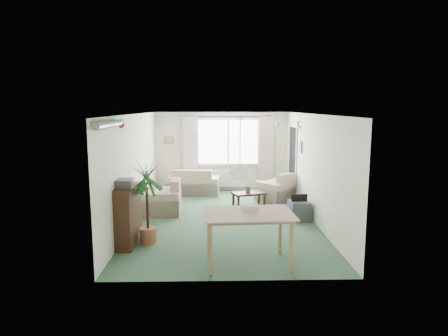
{
  "coord_description": "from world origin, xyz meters",
  "views": [
    {
      "loc": [
        -0.23,
        -8.85,
        2.57
      ],
      "look_at": [
        0.0,
        0.3,
        1.15
      ],
      "focal_mm": 32.0,
      "sensor_mm": 36.0,
      "label": 1
    }
  ],
  "objects_px": {
    "coffee_table": "(249,199)",
    "tv_cube": "(299,211)",
    "sofa": "(193,181)",
    "houseplant": "(147,202)",
    "pet_bed": "(277,209)",
    "armchair_left": "(162,196)",
    "dining_table": "(248,239)",
    "armchair_corner": "(277,187)",
    "bookshelf": "(128,216)"
  },
  "relations": [
    {
      "from": "coffee_table",
      "to": "dining_table",
      "type": "relative_size",
      "value": 0.61
    },
    {
      "from": "bookshelf",
      "to": "houseplant",
      "type": "relative_size",
      "value": 0.71
    },
    {
      "from": "sofa",
      "to": "bookshelf",
      "type": "height_order",
      "value": "bookshelf"
    },
    {
      "from": "armchair_left",
      "to": "pet_bed",
      "type": "xyz_separation_m",
      "value": [
        2.81,
        0.05,
        -0.35
      ]
    },
    {
      "from": "sofa",
      "to": "tv_cube",
      "type": "distance_m",
      "value": 3.8
    },
    {
      "from": "armchair_corner",
      "to": "bookshelf",
      "type": "bearing_deg",
      "value": 7.58
    },
    {
      "from": "sofa",
      "to": "tv_cube",
      "type": "relative_size",
      "value": 3.15
    },
    {
      "from": "armchair_corner",
      "to": "pet_bed",
      "type": "distance_m",
      "value": 1.19
    },
    {
      "from": "dining_table",
      "to": "tv_cube",
      "type": "xyz_separation_m",
      "value": [
        1.38,
        2.53,
        -0.2
      ]
    },
    {
      "from": "bookshelf",
      "to": "tv_cube",
      "type": "height_order",
      "value": "bookshelf"
    },
    {
      "from": "coffee_table",
      "to": "pet_bed",
      "type": "height_order",
      "value": "coffee_table"
    },
    {
      "from": "coffee_table",
      "to": "tv_cube",
      "type": "relative_size",
      "value": 1.71
    },
    {
      "from": "armchair_left",
      "to": "tv_cube",
      "type": "xyz_separation_m",
      "value": [
        3.2,
        -0.68,
        -0.2
      ]
    },
    {
      "from": "tv_cube",
      "to": "pet_bed",
      "type": "bearing_deg",
      "value": 113.85
    },
    {
      "from": "houseplant",
      "to": "sofa",
      "type": "bearing_deg",
      "value": 81.46
    },
    {
      "from": "armchair_corner",
      "to": "tv_cube",
      "type": "height_order",
      "value": "armchair_corner"
    },
    {
      "from": "armchair_corner",
      "to": "coffee_table",
      "type": "height_order",
      "value": "armchair_corner"
    },
    {
      "from": "sofa",
      "to": "armchair_corner",
      "type": "bearing_deg",
      "value": 162.32
    },
    {
      "from": "coffee_table",
      "to": "bookshelf",
      "type": "height_order",
      "value": "bookshelf"
    },
    {
      "from": "armchair_left",
      "to": "dining_table",
      "type": "relative_size",
      "value": 0.69
    },
    {
      "from": "armchair_corner",
      "to": "houseplant",
      "type": "height_order",
      "value": "houseplant"
    },
    {
      "from": "houseplant",
      "to": "coffee_table",
      "type": "bearing_deg",
      "value": 51.88
    },
    {
      "from": "bookshelf",
      "to": "dining_table",
      "type": "xyz_separation_m",
      "value": [
        2.16,
        -0.98,
        -0.14
      ]
    },
    {
      "from": "sofa",
      "to": "armchair_corner",
      "type": "relative_size",
      "value": 1.7
    },
    {
      "from": "coffee_table",
      "to": "tv_cube",
      "type": "distance_m",
      "value": 1.65
    },
    {
      "from": "sofa",
      "to": "dining_table",
      "type": "height_order",
      "value": "dining_table"
    },
    {
      "from": "sofa",
      "to": "coffee_table",
      "type": "relative_size",
      "value": 1.84
    },
    {
      "from": "coffee_table",
      "to": "houseplant",
      "type": "relative_size",
      "value": 0.52
    },
    {
      "from": "tv_cube",
      "to": "houseplant",
      "type": "bearing_deg",
      "value": -159.53
    },
    {
      "from": "houseplant",
      "to": "dining_table",
      "type": "height_order",
      "value": "houseplant"
    },
    {
      "from": "pet_bed",
      "to": "sofa",
      "type": "bearing_deg",
      "value": 135.86
    },
    {
      "from": "armchair_corner",
      "to": "pet_bed",
      "type": "height_order",
      "value": "armchair_corner"
    },
    {
      "from": "armchair_corner",
      "to": "coffee_table",
      "type": "distance_m",
      "value": 1.02
    },
    {
      "from": "armchair_left",
      "to": "coffee_table",
      "type": "distance_m",
      "value": 2.26
    },
    {
      "from": "houseplant",
      "to": "dining_table",
      "type": "xyz_separation_m",
      "value": [
        1.8,
        -1.06,
        -0.36
      ]
    },
    {
      "from": "armchair_left",
      "to": "coffee_table",
      "type": "xyz_separation_m",
      "value": [
        2.17,
        0.6,
        -0.23
      ]
    },
    {
      "from": "bookshelf",
      "to": "houseplant",
      "type": "bearing_deg",
      "value": 16.13
    },
    {
      "from": "dining_table",
      "to": "pet_bed",
      "type": "height_order",
      "value": "dining_table"
    },
    {
      "from": "sofa",
      "to": "armchair_corner",
      "type": "distance_m",
      "value": 2.51
    },
    {
      "from": "sofa",
      "to": "houseplant",
      "type": "xyz_separation_m",
      "value": [
        -0.64,
        -4.29,
        0.41
      ]
    },
    {
      "from": "sofa",
      "to": "pet_bed",
      "type": "xyz_separation_m",
      "value": [
        2.15,
        -2.09,
        -0.32
      ]
    },
    {
      "from": "sofa",
      "to": "houseplant",
      "type": "height_order",
      "value": "houseplant"
    },
    {
      "from": "sofa",
      "to": "bookshelf",
      "type": "relative_size",
      "value": 1.35
    },
    {
      "from": "dining_table",
      "to": "houseplant",
      "type": "bearing_deg",
      "value": 149.45
    },
    {
      "from": "bookshelf",
      "to": "tv_cube",
      "type": "xyz_separation_m",
      "value": [
        3.54,
        1.55,
        -0.34
      ]
    },
    {
      "from": "armchair_corner",
      "to": "tv_cube",
      "type": "bearing_deg",
      "value": 58.6
    },
    {
      "from": "armchair_left",
      "to": "tv_cube",
      "type": "bearing_deg",
      "value": 76.61
    },
    {
      "from": "coffee_table",
      "to": "bookshelf",
      "type": "distance_m",
      "value": 3.8
    },
    {
      "from": "dining_table",
      "to": "tv_cube",
      "type": "distance_m",
      "value": 2.89
    },
    {
      "from": "armchair_corner",
      "to": "coffee_table",
      "type": "xyz_separation_m",
      "value": [
        -0.81,
        -0.58,
        -0.21
      ]
    }
  ]
}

